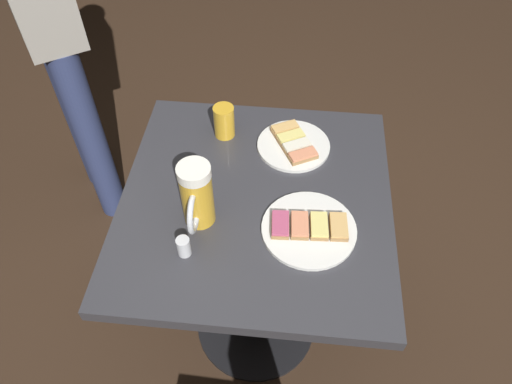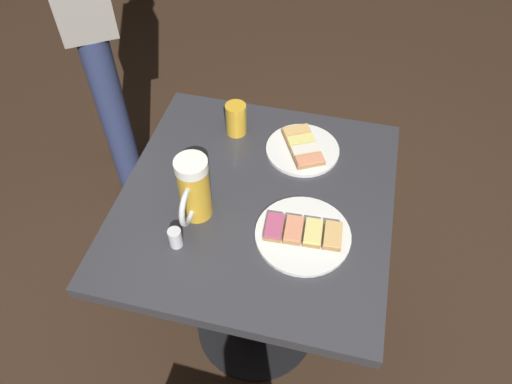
{
  "view_description": "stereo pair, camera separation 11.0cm",
  "coord_description": "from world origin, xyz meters",
  "views": [
    {
      "loc": [
        0.8,
        0.08,
        1.71
      ],
      "look_at": [
        0.0,
        0.0,
        0.77
      ],
      "focal_mm": 33.63,
      "sensor_mm": 36.0,
      "label": 1
    },
    {
      "loc": [
        0.78,
        0.19,
        1.71
      ],
      "look_at": [
        0.0,
        0.0,
        0.77
      ],
      "focal_mm": 33.63,
      "sensor_mm": 36.0,
      "label": 2
    }
  ],
  "objects": [
    {
      "name": "salt_shaker",
      "position": [
        0.19,
        -0.15,
        0.78
      ],
      "size": [
        0.03,
        0.03,
        0.05
      ],
      "primitive_type": "cylinder",
      "color": "silver",
      "rests_on": "cafe_table"
    },
    {
      "name": "plate_far",
      "position": [
        -0.2,
        0.09,
        0.76
      ],
      "size": [
        0.21,
        0.21,
        0.03
      ],
      "color": "white",
      "rests_on": "cafe_table"
    },
    {
      "name": "cafe_table",
      "position": [
        0.0,
        0.0,
        0.58
      ],
      "size": [
        0.73,
        0.7,
        0.75
      ],
      "color": "black",
      "rests_on": "ground_plane"
    },
    {
      "name": "ground_plane",
      "position": [
        0.0,
        0.0,
        0.0
      ],
      "size": [
        6.0,
        6.0,
        0.0
      ],
      "primitive_type": "plane",
      "color": "#382619"
    },
    {
      "name": "beer_glass_small",
      "position": [
        -0.23,
        -0.11,
        0.8
      ],
      "size": [
        0.06,
        0.06,
        0.1
      ],
      "primitive_type": "cylinder",
      "color": "gold",
      "rests_on": "cafe_table"
    },
    {
      "name": "plate_near",
      "position": [
        0.09,
        0.14,
        0.76
      ],
      "size": [
        0.23,
        0.23,
        0.03
      ],
      "color": "white",
      "rests_on": "cafe_table"
    },
    {
      "name": "beer_mug",
      "position": [
        0.09,
        -0.13,
        0.84
      ],
      "size": [
        0.14,
        0.08,
        0.18
      ],
      "color": "gold",
      "rests_on": "cafe_table"
    }
  ]
}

